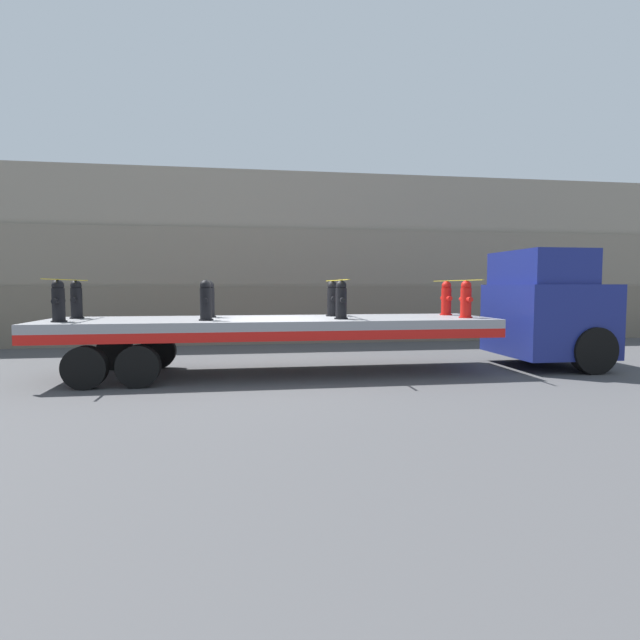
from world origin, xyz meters
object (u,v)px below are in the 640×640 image
at_px(fire_hydrant_black_near_1, 206,301).
at_px(fire_hydrant_black_near_2, 341,300).
at_px(fire_hydrant_black_far_2, 332,299).
at_px(fire_hydrant_black_near_0, 58,302).
at_px(fire_hydrant_red_near_3, 466,300).
at_px(fire_hydrant_red_far_3, 446,299).
at_px(truck_cab, 549,309).
at_px(fire_hydrant_black_far_1, 209,300).
at_px(fire_hydrant_black_far_0, 76,300).
at_px(flatbed_trailer, 253,328).

bearing_deg(fire_hydrant_black_near_1, fire_hydrant_black_near_2, 0.00).
height_order(fire_hydrant_black_near_1, fire_hydrant_black_far_2, same).
bearing_deg(fire_hydrant_black_near_0, fire_hydrant_red_near_3, 0.00).
distance_m(fire_hydrant_black_near_0, fire_hydrant_black_near_1, 2.94).
height_order(fire_hydrant_black_near_2, fire_hydrant_black_far_2, same).
bearing_deg(fire_hydrant_black_near_0, fire_hydrant_red_far_3, 7.25).
bearing_deg(fire_hydrant_red_near_3, fire_hydrant_black_near_1, 180.00).
distance_m(truck_cab, fire_hydrant_black_far_1, 8.38).
bearing_deg(truck_cab, fire_hydrant_black_far_2, 174.09).
bearing_deg(fire_hydrant_red_near_3, fire_hydrant_black_near_2, 180.00).
relative_size(fire_hydrant_black_near_0, fire_hydrant_black_near_1, 1.00).
bearing_deg(fire_hydrant_black_far_0, fire_hydrant_black_near_2, -10.81).
relative_size(fire_hydrant_black_near_0, fire_hydrant_black_far_2, 1.00).
height_order(flatbed_trailer, fire_hydrant_red_far_3, fire_hydrant_red_far_3).
bearing_deg(flatbed_trailer, fire_hydrant_black_far_0, 171.92).
height_order(fire_hydrant_black_far_0, fire_hydrant_black_near_2, same).
bearing_deg(fire_hydrant_black_near_0, fire_hydrant_black_far_0, 90.00).
xyz_separation_m(truck_cab, fire_hydrant_black_near_2, (-5.42, -0.56, 0.26)).
distance_m(fire_hydrant_black_far_0, fire_hydrant_black_far_1, 2.94).
relative_size(flatbed_trailer, fire_hydrant_black_near_1, 11.62).
xyz_separation_m(fire_hydrant_black_near_0, fire_hydrant_black_far_0, (0.00, 1.12, 0.00)).
xyz_separation_m(fire_hydrant_black_near_0, fire_hydrant_black_near_1, (2.94, 0.00, 0.00)).
relative_size(fire_hydrant_black_far_0, fire_hydrant_black_far_2, 1.00).
distance_m(fire_hydrant_black_far_0, fire_hydrant_red_near_3, 8.88).
distance_m(fire_hydrant_black_near_2, fire_hydrant_red_near_3, 2.94).
relative_size(fire_hydrant_black_far_1, fire_hydrant_black_far_2, 1.00).
distance_m(fire_hydrant_black_far_2, fire_hydrant_red_near_3, 3.14).
xyz_separation_m(fire_hydrant_black_near_0, fire_hydrant_black_far_1, (2.94, 1.12, 0.00)).
distance_m(fire_hydrant_black_near_0, fire_hydrant_black_near_2, 5.87).
xyz_separation_m(fire_hydrant_black_near_1, fire_hydrant_red_near_3, (5.87, 0.00, 0.00)).
height_order(fire_hydrant_black_far_0, fire_hydrant_black_far_1, same).
bearing_deg(truck_cab, flatbed_trailer, 180.00).
distance_m(fire_hydrant_black_far_1, fire_hydrant_black_near_2, 3.14).
xyz_separation_m(flatbed_trailer, fire_hydrant_black_near_1, (-1.01, -0.56, 0.63)).
relative_size(fire_hydrant_black_near_1, fire_hydrant_black_far_2, 1.00).
bearing_deg(fire_hydrant_black_near_2, fire_hydrant_red_far_3, 20.90).
relative_size(flatbed_trailer, fire_hydrant_black_far_1, 11.62).
bearing_deg(fire_hydrant_black_far_1, fire_hydrant_black_near_1, -90.00).
bearing_deg(fire_hydrant_black_near_1, fire_hydrant_red_near_3, 0.00).
relative_size(fire_hydrant_black_near_1, fire_hydrant_red_near_3, 1.00).
height_order(fire_hydrant_black_far_1, fire_hydrant_red_near_3, same).
bearing_deg(fire_hydrant_black_near_2, fire_hydrant_black_far_2, 90.00).
bearing_deg(truck_cab, fire_hydrant_black_near_2, -174.09).
relative_size(fire_hydrant_black_near_0, fire_hydrant_black_near_2, 1.00).
bearing_deg(truck_cab, fire_hydrant_red_far_3, 167.25).
xyz_separation_m(fire_hydrant_black_near_0, fire_hydrant_red_far_3, (8.81, 1.12, 0.00)).
xyz_separation_m(fire_hydrant_black_near_2, fire_hydrant_red_near_3, (2.94, 0.00, 0.00)).
bearing_deg(fire_hydrant_black_far_1, truck_cab, -3.84).
bearing_deg(fire_hydrant_black_far_0, fire_hydrant_black_near_1, -20.90).
bearing_deg(flatbed_trailer, truck_cab, 0.00).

